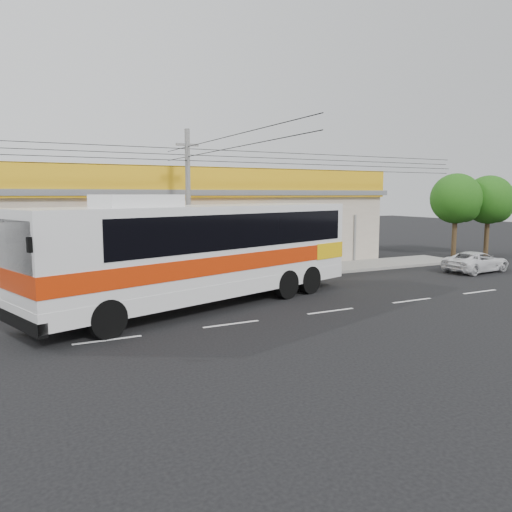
{
  "coord_description": "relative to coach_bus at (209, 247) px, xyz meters",
  "views": [
    {
      "loc": [
        -10.62,
        -17.18,
        4.27
      ],
      "look_at": [
        -0.77,
        2.0,
        1.59
      ],
      "focal_mm": 35.0,
      "sensor_mm": 36.0,
      "label": 1
    }
  ],
  "objects": [
    {
      "name": "sidewalk",
      "position": [
        3.56,
        5.51,
        -2.2
      ],
      "size": [
        30.0,
        3.2,
        0.15
      ],
      "primitive_type": "cube",
      "color": "gray",
      "rests_on": "ground"
    },
    {
      "name": "motorbike_dark",
      "position": [
        -4.49,
        4.94,
        -1.67
      ],
      "size": [
        1.58,
        0.61,
        0.92
      ],
      "primitive_type": "imported",
      "rotation": [
        0.0,
        0.0,
        1.46
      ],
      "color": "black",
      "rests_on": "sidewalk"
    },
    {
      "name": "lane_markings",
      "position": [
        3.56,
        -2.99,
        -2.28
      ],
      "size": [
        50.0,
        0.12,
        0.01
      ],
      "primitive_type": null,
      "color": "silver",
      "rests_on": "ground"
    },
    {
      "name": "tree_far",
      "position": [
        23.35,
        5.87,
        1.49
      ],
      "size": [
        3.36,
        3.36,
        5.57
      ],
      "color": "#302113",
      "rests_on": "ground"
    },
    {
      "name": "storefront_building",
      "position": [
        3.56,
        11.05,
        0.02
      ],
      "size": [
        22.6,
        9.2,
        5.7
      ],
      "color": "#AA9B89",
      "rests_on": "ground"
    },
    {
      "name": "motorbike_red",
      "position": [
        -3.85,
        5.29,
        -1.66
      ],
      "size": [
        1.8,
        0.69,
        0.93
      ],
      "primitive_type": "imported",
      "rotation": [
        0.0,
        0.0,
        1.61
      ],
      "color": "maroon",
      "rests_on": "sidewalk"
    },
    {
      "name": "tree_near",
      "position": [
        20.97,
        6.59,
        1.57
      ],
      "size": [
        3.43,
        3.43,
        5.69
      ],
      "color": "#302113",
      "rests_on": "ground"
    },
    {
      "name": "white_car",
      "position": [
        16.2,
        0.99,
        -1.71
      ],
      "size": [
        4.22,
        2.23,
        1.13
      ],
      "primitive_type": "imported",
      "rotation": [
        0.0,
        0.0,
        1.66
      ],
      "color": "silver",
      "rests_on": "ground"
    },
    {
      "name": "utility_pole",
      "position": [
        0.91,
        4.85,
        3.73
      ],
      "size": [
        34.0,
        14.0,
        7.29
      ],
      "color": "slate",
      "rests_on": "ground"
    },
    {
      "name": "ground",
      "position": [
        3.56,
        -0.49,
        -2.28
      ],
      "size": [
        120.0,
        120.0,
        0.0
      ],
      "primitive_type": "plane",
      "color": "black",
      "rests_on": "ground"
    },
    {
      "name": "coach_bus",
      "position": [
        0.0,
        0.0,
        0.0
      ],
      "size": [
        14.04,
        7.04,
        4.26
      ],
      "rotation": [
        0.0,
        0.0,
        0.31
      ],
      "color": "silver",
      "rests_on": "ground"
    }
  ]
}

